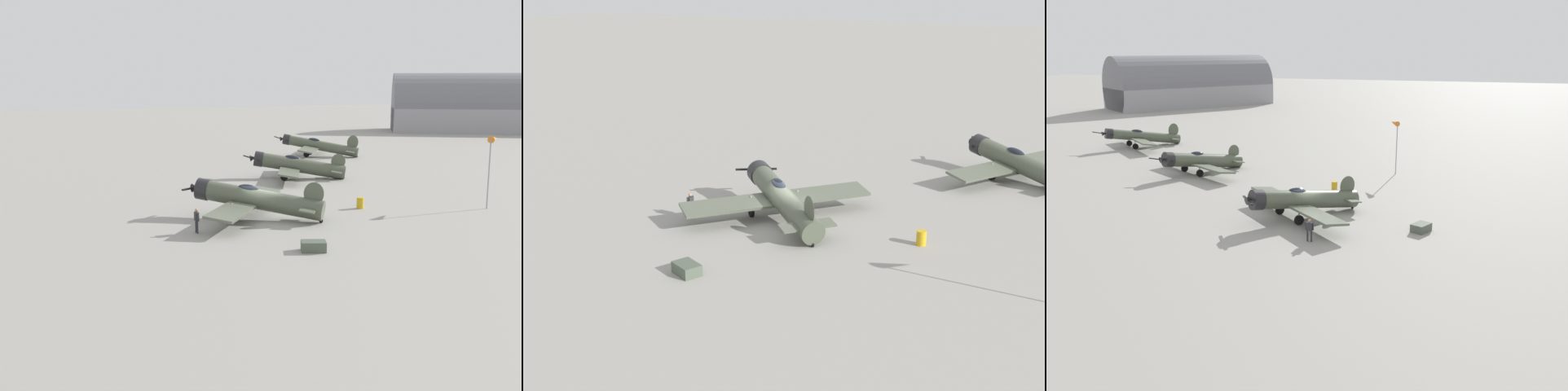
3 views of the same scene
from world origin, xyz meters
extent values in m
plane|color=gray|center=(0.00, 0.00, 0.00)|extent=(400.00, 400.00, 0.00)
cylinder|color=#4C5442|center=(0.00, 0.00, 1.48)|extent=(7.48, 8.25, 2.69)
cylinder|color=#232326|center=(3.00, 3.43, 2.06)|extent=(1.95, 1.90, 1.73)
cone|color=#232326|center=(3.43, 3.92, 2.14)|extent=(0.93, 0.92, 0.74)
cube|color=black|center=(3.53, 4.04, 2.14)|extent=(1.90, 2.46, 0.20)
ellipsoid|color=black|center=(0.63, 0.72, 2.24)|extent=(1.74, 1.83, 0.89)
cube|color=#565E4C|center=(0.75, 0.86, 1.21)|extent=(10.98, 9.98, 0.44)
ellipsoid|color=#4C5442|center=(-2.63, -3.01, 2.13)|extent=(1.21, 1.36, 1.88)
cube|color=#565E4C|center=(-2.50, -2.86, 1.09)|extent=(3.29, 3.07, 0.24)
cylinder|color=#999BA0|center=(-0.12, 2.38, 0.92)|extent=(0.14, 0.14, 1.03)
cylinder|color=black|center=(-0.12, 2.38, 0.40)|extent=(0.68, 0.73, 0.80)
cylinder|color=#999BA0|center=(2.37, 0.20, 0.92)|extent=(0.14, 0.14, 1.03)
cylinder|color=black|center=(2.37, 0.20, 0.40)|extent=(0.68, 0.73, 0.80)
cylinder|color=black|center=(-3.01, -3.44, 0.14)|extent=(0.26, 0.28, 0.28)
cylinder|color=#4C5442|center=(16.37, -12.37, 1.35)|extent=(6.00, 8.97, 2.88)
cylinder|color=#232326|center=(18.60, -8.48, 2.03)|extent=(1.96, 1.78, 1.73)
cone|color=#232326|center=(18.92, -7.92, 2.13)|extent=(0.90, 0.89, 0.75)
cube|color=black|center=(18.99, -7.79, 2.13)|extent=(2.66, 0.78, 0.39)
ellipsoid|color=black|center=(16.84, -11.56, 2.13)|extent=(1.54, 1.92, 0.93)
cube|color=#565E4C|center=(16.93, -11.40, 1.11)|extent=(11.95, 8.03, 0.48)
ellipsoid|color=#4C5442|center=(14.42, -15.78, 1.86)|extent=(0.96, 1.56, 1.82)
cube|color=#565E4C|center=(14.52, -15.61, 0.87)|extent=(3.50, 2.64, 0.26)
cylinder|color=#999BA0|center=(15.78, -10.09, 0.87)|extent=(0.14, 0.14, 0.95)
cylinder|color=black|center=(15.78, -10.09, 0.40)|extent=(0.57, 0.79, 0.80)
cylinder|color=#999BA0|center=(18.64, -11.73, 0.87)|extent=(0.14, 0.14, 0.95)
cylinder|color=black|center=(18.64, -11.73, 0.40)|extent=(0.57, 0.79, 0.80)
cylinder|color=black|center=(14.14, -16.27, 0.14)|extent=(0.23, 0.29, 0.28)
cylinder|color=#4C5442|center=(32.70, -24.54, 1.44)|extent=(7.43, 8.79, 2.92)
cylinder|color=#232326|center=(35.74, -20.74, 2.22)|extent=(1.82, 1.77, 1.56)
cone|color=#232326|center=(36.15, -20.24, 2.32)|extent=(0.87, 0.87, 0.68)
cube|color=black|center=(36.24, -20.12, 2.32)|extent=(2.91, 0.82, 0.48)
ellipsoid|color=black|center=(33.33, -23.75, 2.17)|extent=(1.71, 1.87, 0.94)
cube|color=#565E4C|center=(33.46, -23.59, 1.27)|extent=(11.43, 9.72, 0.49)
ellipsoid|color=#4C5442|center=(30.04, -27.85, 2.01)|extent=(1.22, 1.47, 2.17)
cube|color=#565E4C|center=(30.16, -27.70, 0.86)|extent=(3.34, 2.99, 0.27)
cylinder|color=#999BA0|center=(32.62, -22.13, 0.95)|extent=(0.14, 0.14, 1.10)
cylinder|color=black|center=(32.62, -22.13, 0.40)|extent=(0.66, 0.75, 0.80)
cylinder|color=#999BA0|center=(35.06, -24.09, 0.95)|extent=(0.14, 0.14, 1.10)
cylinder|color=black|center=(35.06, -24.09, 0.40)|extent=(0.66, 0.75, 0.80)
cylinder|color=black|center=(29.65, -28.33, 0.14)|extent=(0.25, 0.28, 0.28)
cylinder|color=#2D2D33|center=(-2.28, 5.80, 0.43)|extent=(0.12, 0.12, 0.85)
cylinder|color=#2D2D33|center=(-1.98, 5.79, 0.43)|extent=(0.12, 0.12, 0.85)
cube|color=#2D2D33|center=(-2.13, 5.80, 1.16)|extent=(0.47, 0.25, 0.60)
sphere|color=#A77D5A|center=(-2.13, 5.80, 1.59)|extent=(0.22, 0.22, 0.22)
cylinder|color=#2D2D33|center=(-2.41, 5.81, 1.17)|extent=(0.09, 0.09, 0.57)
cylinder|color=#2D2D33|center=(-1.85, 5.79, 1.17)|extent=(0.09, 0.09, 0.57)
cube|color=#4C5647|center=(-9.51, 0.93, 0.31)|extent=(1.57, 1.80, 0.63)
cylinder|color=gold|center=(0.22, -9.01, 0.45)|extent=(0.58, 0.58, 0.90)
torus|color=gold|center=(0.22, -9.01, 0.63)|extent=(0.62, 0.62, 0.04)
torus|color=gold|center=(0.22, -9.01, 0.27)|extent=(0.62, 0.62, 0.04)
cylinder|color=gray|center=(-4.21, -18.24, 2.87)|extent=(0.10, 0.10, 5.74)
cone|color=orange|center=(-3.72, -19.04, 5.59)|extent=(1.45, 1.89, 0.56)
cube|color=#939399|center=(55.53, -77.03, 2.42)|extent=(32.90, 39.20, 4.84)
cylinder|color=slate|center=(55.53, -77.03, 4.84)|extent=(32.90, 39.20, 14.13)
camera|label=1|loc=(-41.40, 19.40, 10.13)|focal=43.12mm
camera|label=2|loc=(-36.09, -18.61, 15.08)|focal=46.03mm
camera|label=3|loc=(-14.09, 41.60, 13.60)|focal=37.95mm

